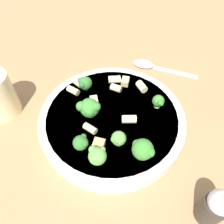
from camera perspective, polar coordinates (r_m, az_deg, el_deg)
ground_plane at (r=0.47m, az=0.00°, el=-3.23°), size 2.00×2.00×0.00m
pasta_bowl at (r=0.45m, az=0.00°, el=-1.83°), size 0.30×0.30×0.03m
broccoli_floret_0 at (r=0.39m, az=1.68°, el=-7.01°), size 0.03×0.03×0.03m
broccoli_floret_1 at (r=0.42m, az=-5.96°, el=1.04°), size 0.04×0.05×0.05m
broccoli_floret_2 at (r=0.38m, az=8.04°, el=-9.65°), size 0.04×0.04×0.04m
broccoli_floret_3 at (r=0.45m, az=12.07°, el=2.70°), size 0.03×0.02×0.03m
broccoli_floret_4 at (r=0.48m, az=-7.23°, el=7.49°), size 0.03×0.03×0.03m
broccoli_floret_5 at (r=0.39m, az=-8.08°, el=-7.95°), size 0.03×0.03×0.03m
broccoli_floret_6 at (r=0.37m, az=-3.86°, el=-11.28°), size 0.03×0.03×0.04m
rigatoni_0 at (r=0.50m, az=0.64°, el=8.51°), size 0.03×0.03×0.02m
rigatoni_1 at (r=0.42m, az=-5.72°, el=-4.31°), size 0.02×0.03×0.01m
rigatoni_2 at (r=0.49m, az=-10.11°, el=5.55°), size 0.02×0.03×0.01m
rigatoni_3 at (r=0.43m, az=4.47°, el=-1.86°), size 0.02×0.03×0.02m
rigatoni_4 at (r=0.49m, az=1.07°, el=6.30°), size 0.02×0.02×0.02m
rigatoni_5 at (r=0.49m, az=7.75°, el=6.59°), size 0.03×0.03×0.02m
rigatoni_6 at (r=0.51m, az=-9.05°, el=7.66°), size 0.02×0.03×0.01m
chicken_chunk_0 at (r=0.50m, az=3.92°, el=7.86°), size 0.02×0.02×0.01m
chicken_chunk_1 at (r=0.46m, az=-4.71°, el=2.87°), size 0.03×0.02×0.02m
chicken_chunk_2 at (r=0.40m, az=-3.57°, el=-8.38°), size 0.02×0.02×0.01m
pepper_shaker at (r=0.38m, az=25.23°, el=-21.58°), size 0.04×0.04×0.08m
spoon at (r=0.61m, az=10.27°, el=11.79°), size 0.04×0.17×0.01m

